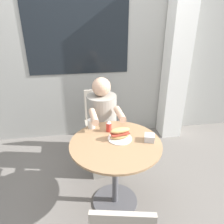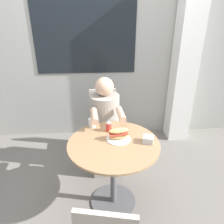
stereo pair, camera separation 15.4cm
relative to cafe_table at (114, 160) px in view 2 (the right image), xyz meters
The scene contains 10 objects.
ground_plane 0.54m from the cafe_table, ahead, with size 8.00×8.00×0.00m, color slate.
storefront_wall 1.69m from the cafe_table, 90.13° to the left, with size 8.00×0.09×2.80m.
lattice_pillar 1.77m from the cafe_table, 49.68° to the left, with size 0.29×0.29×2.40m.
cafe_table is the anchor object (origin of this frame).
diner_chair 0.95m from the cafe_table, 93.83° to the left, with size 0.41×0.41×0.87m.
seated_diner 0.60m from the cafe_table, 95.22° to the left, with size 0.37×0.62×1.14m.
sandwich_on_plate 0.25m from the cafe_table, 49.66° to the left, with size 0.22×0.22×0.11m.
drink_cup 0.43m from the cafe_table, 122.80° to the left, with size 0.07×0.07×0.09m.
napkin_box 0.38m from the cafe_table, ahead, with size 0.11×0.11×0.06m.
condiment_bottle 0.32m from the cafe_table, 98.98° to the left, with size 0.05×0.05×0.12m.
Camera 2 is at (-0.12, -1.64, 1.81)m, focal length 35.00 mm.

